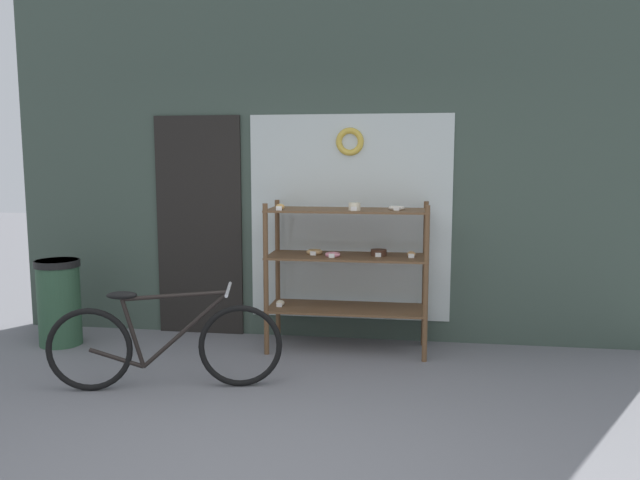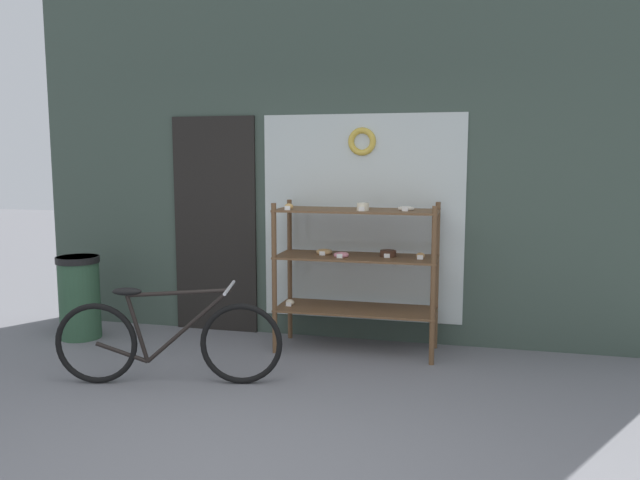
{
  "view_description": "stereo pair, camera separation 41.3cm",
  "coord_description": "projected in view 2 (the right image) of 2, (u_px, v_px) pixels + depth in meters",
  "views": [
    {
      "loc": [
        0.78,
        -3.0,
        1.7
      ],
      "look_at": [
        0.11,
        1.48,
        1.1
      ],
      "focal_mm": 35.0,
      "sensor_mm": 36.0,
      "label": 1
    },
    {
      "loc": [
        1.18,
        -2.92,
        1.7
      ],
      "look_at": [
        0.11,
        1.48,
        1.1
      ],
      "focal_mm": 35.0,
      "sensor_mm": 36.0,
      "label": 2
    }
  ],
  "objects": [
    {
      "name": "trash_bin",
      "position": [
        79.0,
        294.0,
        5.9
      ],
      "size": [
        0.4,
        0.4,
        0.79
      ],
      "color": "#2D5138",
      "rests_on": "ground_plane"
    },
    {
      "name": "bicycle",
      "position": [
        168.0,
        340.0,
        4.7
      ],
      "size": [
        1.68,
        0.55,
        0.75
      ],
      "rotation": [
        0.0,
        0.0,
        0.23
      ],
      "color": "black",
      "rests_on": "ground_plane"
    },
    {
      "name": "storefront_facade",
      "position": [
        339.0,
        155.0,
        5.77
      ],
      "size": [
        6.14,
        0.13,
        3.53
      ],
      "color": "#3D4C42",
      "rests_on": "ground_plane"
    },
    {
      "name": "display_case",
      "position": [
        357.0,
        261.0,
        5.45
      ],
      "size": [
        1.4,
        0.52,
        1.32
      ],
      "color": "brown",
      "rests_on": "ground_plane"
    },
    {
      "name": "ground_plane",
      "position": [
        234.0,
        480.0,
        3.31
      ],
      "size": [
        30.0,
        30.0,
        0.0
      ],
      "primitive_type": "plane",
      "color": "slate"
    }
  ]
}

